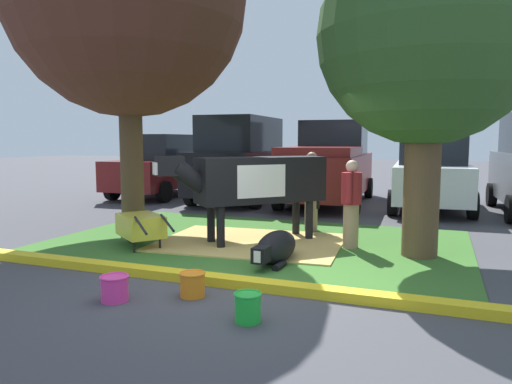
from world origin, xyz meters
The scene contains 17 objects.
ground_plane centered at (0.00, 0.00, 0.00)m, with size 80.00×80.00×0.00m, color #424247.
grass_island centered at (-0.57, 2.23, 0.01)m, with size 7.23×4.79×0.02m, color #386B28.
curb_yellow centered at (-0.57, -0.31, 0.06)m, with size 8.43×0.24×0.12m, color yellow.
hay_bedding centered at (-0.63, 2.06, 0.03)m, with size 3.20×2.40×0.04m, color tan.
shade_tree_right centered at (2.22, 2.15, 3.38)m, with size 3.32×3.32×5.08m.
cow_holstein centered at (-0.57, 2.18, 1.13)m, with size 2.46×2.51×1.58m.
calf_lying centered at (0.23, 0.96, 0.24)m, with size 0.52×1.31×0.48m.
person_handler centered at (1.10, 2.32, 0.80)m, with size 0.34×0.53×1.51m.
person_visitor_near centered at (0.07, 3.64, 0.86)m, with size 0.52×0.34×1.60m.
wheelbarrow centered at (-2.24, 1.06, 0.39)m, with size 1.46×1.24×0.63m.
bucket_pink centered at (-0.96, -1.30, 0.16)m, with size 0.33×0.33×0.30m.
bucket_orange centered at (-0.20, -0.84, 0.15)m, with size 0.31×0.31×0.29m.
bucket_green centered at (0.71, -1.34, 0.16)m, with size 0.29×0.29×0.30m.
sedan_blue centered at (-6.07, 7.77, 0.98)m, with size 2.18×4.48×2.02m.
suv_black centered at (-3.11, 7.55, 1.27)m, with size 2.29×4.68×2.52m.
pickup_truck_maroon centered at (-0.54, 8.00, 1.11)m, with size 2.41×5.49×2.42m.
hatchback_white centered at (2.26, 7.74, 0.98)m, with size 2.18×4.48×2.02m.
Camera 1 is at (2.47, -5.66, 1.84)m, focal length 33.42 mm.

